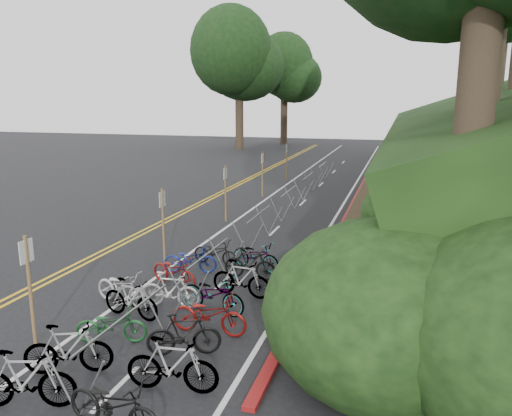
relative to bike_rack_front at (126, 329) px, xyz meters
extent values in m
plane|color=black|center=(-2.99, 1.37, -0.89)|extent=(120.00, 120.00, 0.00)
cube|color=gold|center=(-5.14, 11.37, -0.89)|extent=(0.12, 80.00, 0.01)
cube|color=gold|center=(-4.84, 11.37, -0.89)|extent=(0.12, 80.00, 0.01)
cube|color=silver|center=(-1.99, 11.37, -0.89)|extent=(0.12, 80.00, 0.01)
cube|color=silver|center=(2.21, 11.37, -0.89)|extent=(0.12, 80.00, 0.01)
cube|color=silver|center=(0.11, -0.63, -0.89)|extent=(0.10, 1.60, 0.01)
cube|color=silver|center=(0.11, 5.37, -0.89)|extent=(0.10, 1.60, 0.01)
cube|color=silver|center=(0.11, 11.37, -0.89)|extent=(0.10, 1.60, 0.01)
cube|color=silver|center=(0.11, 17.37, -0.89)|extent=(0.10, 1.60, 0.01)
cube|color=silver|center=(0.11, 23.37, -0.89)|extent=(0.10, 1.60, 0.01)
cube|color=silver|center=(0.11, 29.37, -0.89)|extent=(0.10, 1.60, 0.01)
cube|color=silver|center=(0.11, 35.37, -0.89)|extent=(0.10, 1.60, 0.01)
cube|color=maroon|center=(2.71, 13.37, -0.84)|extent=(0.25, 28.00, 0.10)
cube|color=black|center=(10.51, 23.37, 1.91)|extent=(12.32, 44.00, 9.11)
cube|color=#382819|center=(3.41, 23.37, -0.81)|extent=(1.40, 44.00, 0.16)
ellipsoid|color=#284C19|center=(4.21, 4.37, 0.15)|extent=(2.00, 2.80, 1.60)
ellipsoid|color=#284C19|center=(5.01, 9.37, 0.66)|extent=(2.60, 3.64, 2.08)
ellipsoid|color=#284C19|center=(6.21, 15.37, 1.10)|extent=(2.20, 3.08, 1.76)
ellipsoid|color=#284C19|center=(4.81, 21.37, 0.67)|extent=(3.00, 4.20, 2.40)
ellipsoid|color=#284C19|center=(5.51, 27.37, 0.84)|extent=(2.40, 3.36, 1.92)
ellipsoid|color=#284C19|center=(6.81, 31.37, 1.52)|extent=(2.80, 3.92, 2.24)
ellipsoid|color=#284C19|center=(4.01, 7.37, 0.01)|extent=(1.80, 2.52, 1.44)
ellipsoid|color=#284C19|center=(7.01, 19.37, 1.71)|extent=(3.20, 4.48, 2.56)
ellipsoid|color=black|center=(5.01, 1.87, 0.32)|extent=(5.28, 6.16, 3.52)
cylinder|color=#2D2319|center=(6.51, 4.37, 3.65)|extent=(0.86, 0.86, 6.67)
cylinder|color=#2D2319|center=(8.01, 13.37, 5.46)|extent=(0.91, 0.91, 7.70)
cylinder|color=#2D2319|center=(9.51, 29.37, 5.50)|extent=(0.88, 0.88, 7.19)
cylinder|color=#2D2319|center=(12.01, 37.37, 6.72)|extent=(0.94, 0.94, 8.21)
cylinder|color=#2D2319|center=(-11.99, 43.37, 2.45)|extent=(0.86, 0.86, 6.67)
ellipsoid|color=black|center=(-11.99, 43.37, 8.52)|extent=(9.13, 9.13, 8.67)
cylinder|color=#2D2319|center=(-8.99, 51.37, 2.19)|extent=(0.83, 0.83, 6.16)
ellipsoid|color=black|center=(-8.99, 51.37, 7.67)|extent=(7.98, 7.98, 7.59)
cylinder|color=gray|center=(0.00, 0.00, 0.29)|extent=(0.05, 3.42, 0.05)
cylinder|color=gray|center=(-0.28, -1.61, -0.30)|extent=(0.59, 0.04, 1.16)
cylinder|color=gray|center=(0.28, -1.61, -0.30)|extent=(0.59, 0.04, 1.16)
cylinder|color=gray|center=(-0.28, 1.61, -0.30)|extent=(0.59, 0.04, 1.16)
cylinder|color=gray|center=(0.28, 1.61, -0.30)|extent=(0.59, 0.04, 1.16)
cylinder|color=gray|center=(0.01, 4.37, 0.26)|extent=(0.05, 3.00, 0.05)
cylinder|color=gray|center=(-0.27, 2.97, -0.31)|extent=(0.58, 0.04, 1.13)
cylinder|color=gray|center=(0.29, 2.97, -0.31)|extent=(0.58, 0.04, 1.13)
cylinder|color=gray|center=(-0.27, 5.77, -0.31)|extent=(0.58, 0.04, 1.13)
cylinder|color=gray|center=(0.29, 5.77, -0.31)|extent=(0.58, 0.04, 1.13)
cylinder|color=gray|center=(0.01, 9.37, 0.26)|extent=(0.05, 3.00, 0.05)
cylinder|color=gray|center=(-0.27, 7.97, -0.31)|extent=(0.58, 0.04, 1.13)
cylinder|color=gray|center=(0.29, 7.97, -0.31)|extent=(0.58, 0.04, 1.13)
cylinder|color=gray|center=(-0.27, 10.77, -0.31)|extent=(0.58, 0.04, 1.13)
cylinder|color=gray|center=(0.29, 10.77, -0.31)|extent=(0.58, 0.04, 1.13)
cylinder|color=gray|center=(0.01, 14.37, 0.26)|extent=(0.05, 3.00, 0.05)
cylinder|color=gray|center=(-0.27, 12.97, -0.31)|extent=(0.58, 0.04, 1.13)
cylinder|color=gray|center=(0.29, 12.97, -0.31)|extent=(0.58, 0.04, 1.13)
cylinder|color=gray|center=(-0.27, 15.77, -0.31)|extent=(0.58, 0.04, 1.13)
cylinder|color=gray|center=(0.29, 15.77, -0.31)|extent=(0.58, 0.04, 1.13)
cylinder|color=gray|center=(0.01, 19.37, 0.26)|extent=(0.05, 3.00, 0.05)
cylinder|color=gray|center=(-0.27, 17.97, -0.31)|extent=(0.58, 0.04, 1.13)
cylinder|color=gray|center=(0.29, 17.97, -0.31)|extent=(0.58, 0.04, 1.13)
cylinder|color=gray|center=(-0.27, 20.77, -0.31)|extent=(0.58, 0.04, 1.13)
cylinder|color=gray|center=(0.29, 20.77, -0.31)|extent=(0.58, 0.04, 1.13)
cylinder|color=gray|center=(0.01, 24.37, 0.26)|extent=(0.05, 3.00, 0.05)
cylinder|color=gray|center=(-0.27, 22.97, -0.31)|extent=(0.58, 0.04, 1.13)
cylinder|color=gray|center=(0.29, 22.97, -0.31)|extent=(0.58, 0.04, 1.13)
cylinder|color=gray|center=(-0.27, 25.77, -0.31)|extent=(0.58, 0.04, 1.13)
cylinder|color=gray|center=(0.29, 25.77, -0.31)|extent=(0.58, 0.04, 1.13)
cylinder|color=brown|center=(-2.52, 0.34, 0.37)|extent=(0.08, 0.08, 2.52)
cube|color=silver|center=(-2.52, 0.34, 1.28)|extent=(0.02, 0.40, 0.50)
cylinder|color=brown|center=(-2.39, 6.37, 0.36)|extent=(0.08, 0.08, 2.50)
cube|color=silver|center=(-2.39, 6.37, 1.26)|extent=(0.02, 0.40, 0.50)
cylinder|color=brown|center=(-2.39, 12.37, 0.36)|extent=(0.08, 0.08, 2.50)
cube|color=silver|center=(-2.39, 12.37, 1.26)|extent=(0.02, 0.40, 0.50)
cylinder|color=brown|center=(-2.39, 18.37, 0.36)|extent=(0.08, 0.08, 2.50)
cube|color=silver|center=(-2.39, 18.37, 1.26)|extent=(0.02, 0.40, 0.50)
cylinder|color=brown|center=(-2.39, 24.37, 0.36)|extent=(0.08, 0.08, 2.50)
cube|color=silver|center=(-2.39, 24.37, 1.26)|extent=(0.02, 0.40, 0.50)
imported|color=beige|center=(-1.91, 2.92, -0.43)|extent=(1.04, 1.84, 0.91)
imported|color=slate|center=(-1.07, -1.59, -0.34)|extent=(1.00, 1.89, 1.09)
imported|color=black|center=(0.76, -1.71, -0.41)|extent=(0.89, 1.90, 0.96)
imported|color=slate|center=(-1.07, -0.42, -0.37)|extent=(1.09, 1.80, 1.05)
imported|color=slate|center=(1.17, -0.41, -0.35)|extent=(0.70, 1.82, 1.07)
imported|color=#144C1E|center=(-0.98, 0.96, -0.47)|extent=(0.98, 1.67, 0.83)
imported|color=black|center=(0.81, 0.89, -0.41)|extent=(0.99, 1.64, 0.95)
imported|color=slate|center=(-1.23, 2.24, -0.39)|extent=(0.76, 1.72, 1.00)
imported|color=maroon|center=(0.95, 1.97, -0.41)|extent=(0.65, 1.83, 0.96)
imported|color=beige|center=(-0.56, 3.06, -0.40)|extent=(0.56, 1.64, 0.97)
imported|color=slate|center=(0.60, 3.14, -0.40)|extent=(1.03, 1.94, 0.97)
imported|color=maroon|center=(-1.13, 4.49, -0.43)|extent=(1.21, 1.84, 0.91)
imported|color=slate|center=(0.97, 4.31, -0.37)|extent=(0.65, 1.75, 1.03)
imported|color=navy|center=(-1.16, 5.69, -0.45)|extent=(0.96, 1.76, 0.88)
imported|color=black|center=(0.79, 5.67, -0.40)|extent=(0.53, 1.65, 0.98)
imported|color=black|center=(-0.68, 6.64, -0.46)|extent=(0.85, 1.71, 0.86)
imported|color=slate|center=(0.73, 6.52, -0.42)|extent=(1.22, 1.90, 0.94)
camera|label=1|loc=(5.02, -7.98, 4.43)|focal=35.00mm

